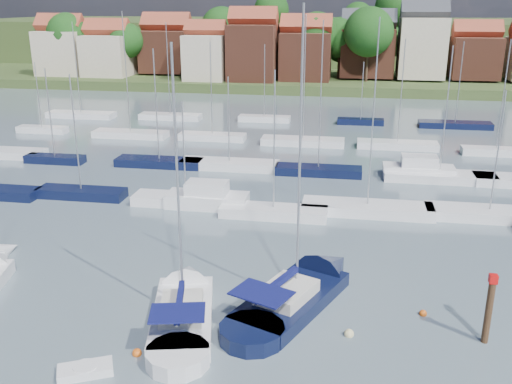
# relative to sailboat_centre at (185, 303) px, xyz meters

# --- Properties ---
(ground) EXTENTS (260.00, 260.00, 0.00)m
(ground) POSITION_rel_sailboat_centre_xyz_m (2.38, 36.91, -0.35)
(ground) COLOR #4B5965
(ground) RESTS_ON ground
(sailboat_centre) EXTENTS (5.78, 12.42, 16.30)m
(sailboat_centre) POSITION_rel_sailboat_centre_xyz_m (0.00, 0.00, 0.00)
(sailboat_centre) COLOR silver
(sailboat_centre) RESTS_ON ground
(sailboat_navy) EXTENTS (8.43, 13.53, 18.24)m
(sailboat_navy) POSITION_rel_sailboat_centre_xyz_m (6.75, 2.96, -0.00)
(sailboat_navy) COLOR black
(sailboat_navy) RESTS_ON ground
(tender) EXTENTS (2.80, 2.17, 0.55)m
(tender) POSITION_rel_sailboat_centre_xyz_m (-2.92, -6.65, -0.14)
(tender) COLOR silver
(tender) RESTS_ON ground
(timber_piling) EXTENTS (0.40, 0.40, 6.12)m
(timber_piling) POSITION_rel_sailboat_centre_xyz_m (16.31, -0.69, 0.53)
(timber_piling) COLOR #4C331E
(timber_piling) RESTS_ON ground
(buoy_c) EXTENTS (0.48, 0.48, 0.48)m
(buoy_c) POSITION_rel_sailboat_centre_xyz_m (-1.07, -4.77, -0.35)
(buoy_c) COLOR #D85914
(buoy_c) RESTS_ON ground
(buoy_d) EXTENTS (0.48, 0.48, 0.48)m
(buoy_d) POSITION_rel_sailboat_centre_xyz_m (1.50, -5.59, -0.35)
(buoy_d) COLOR beige
(buoy_d) RESTS_ON ground
(buoy_e) EXTENTS (0.48, 0.48, 0.48)m
(buoy_e) POSITION_rel_sailboat_centre_xyz_m (5.49, 4.28, -0.35)
(buoy_e) COLOR #D85914
(buoy_e) RESTS_ON ground
(buoy_g) EXTENTS (0.43, 0.43, 0.43)m
(buoy_g) POSITION_rel_sailboat_centre_xyz_m (13.46, 1.55, -0.35)
(buoy_g) COLOR #D85914
(buoy_g) RESTS_ON ground
(buoy_h) EXTENTS (0.53, 0.53, 0.53)m
(buoy_h) POSITION_rel_sailboat_centre_xyz_m (9.36, -1.25, -0.35)
(buoy_h) COLOR beige
(buoy_h) RESTS_ON ground
(marina_field) EXTENTS (79.62, 41.41, 15.93)m
(marina_field) POSITION_rel_sailboat_centre_xyz_m (4.29, 32.06, 0.08)
(marina_field) COLOR silver
(marina_field) RESTS_ON ground
(far_shore_town) EXTENTS (212.46, 90.00, 22.27)m
(far_shore_town) POSITION_rel_sailboat_centre_xyz_m (4.61, 129.58, 4.25)
(far_shore_town) COLOR #3F5128
(far_shore_town) RESTS_ON ground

